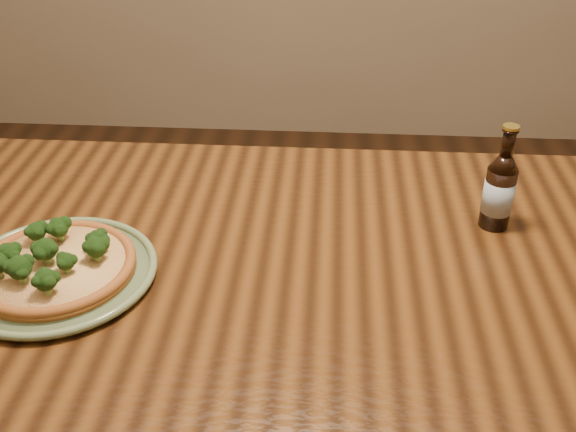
# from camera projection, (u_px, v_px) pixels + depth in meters

# --- Properties ---
(table) EXTENTS (1.60, 0.90, 0.75)m
(table) POSITION_uv_depth(u_px,v_px,m) (300.00, 310.00, 1.18)
(table) COLOR #4F2C10
(table) RESTS_ON ground
(plate) EXTENTS (0.32, 0.32, 0.02)m
(plate) POSITION_uv_depth(u_px,v_px,m) (57.00, 273.00, 1.10)
(plate) COLOR #677953
(plate) RESTS_ON table
(pizza) EXTENTS (0.26, 0.26, 0.06)m
(pizza) POSITION_uv_depth(u_px,v_px,m) (54.00, 265.00, 1.09)
(pizza) COLOR #9B5623
(pizza) RESTS_ON plate
(beer_bottle) EXTENTS (0.06, 0.06, 0.20)m
(beer_bottle) POSITION_uv_depth(u_px,v_px,m) (499.00, 190.00, 1.20)
(beer_bottle) COLOR black
(beer_bottle) RESTS_ON table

